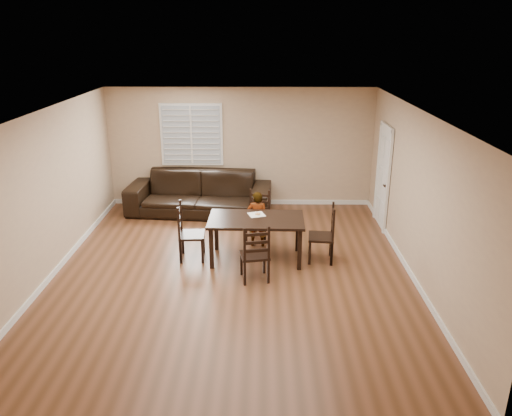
{
  "coord_description": "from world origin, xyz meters",
  "views": [
    {
      "loc": [
        0.5,
        -7.62,
        3.9
      ],
      "look_at": [
        0.39,
        0.42,
        1.0
      ],
      "focal_mm": 35.0,
      "sensor_mm": 36.0,
      "label": 1
    }
  ],
  "objects_px": {
    "chair_near": "(259,216)",
    "chair_far": "(256,257)",
    "child": "(257,219)",
    "donut": "(258,214)",
    "sofa": "(199,193)",
    "chair_right": "(328,236)",
    "chair_left": "(185,234)",
    "dining_table": "(256,223)"
  },
  "relations": [
    {
      "from": "chair_right",
      "to": "donut",
      "type": "distance_m",
      "value": 1.31
    },
    {
      "from": "chair_near",
      "to": "donut",
      "type": "xyz_separation_m",
      "value": [
        -0.02,
        -0.86,
        0.37
      ]
    },
    {
      "from": "chair_right",
      "to": "sofa",
      "type": "distance_m",
      "value": 3.53
    },
    {
      "from": "chair_right",
      "to": "child",
      "type": "bearing_deg",
      "value": -111.53
    },
    {
      "from": "dining_table",
      "to": "donut",
      "type": "xyz_separation_m",
      "value": [
        0.02,
        0.19,
        0.11
      ]
    },
    {
      "from": "chair_left",
      "to": "donut",
      "type": "relative_size",
      "value": 11.22
    },
    {
      "from": "chair_far",
      "to": "sofa",
      "type": "distance_m",
      "value": 3.52
    },
    {
      "from": "child",
      "to": "chair_right",
      "type": "bearing_deg",
      "value": 157.72
    },
    {
      "from": "chair_right",
      "to": "child",
      "type": "height_order",
      "value": "child"
    },
    {
      "from": "chair_near",
      "to": "chair_right",
      "type": "height_order",
      "value": "chair_right"
    },
    {
      "from": "dining_table",
      "to": "chair_right",
      "type": "distance_m",
      "value": 1.29
    },
    {
      "from": "chair_near",
      "to": "child",
      "type": "height_order",
      "value": "child"
    },
    {
      "from": "chair_left",
      "to": "sofa",
      "type": "distance_m",
      "value": 2.38
    },
    {
      "from": "chair_left",
      "to": "child",
      "type": "distance_m",
      "value": 1.41
    },
    {
      "from": "chair_far",
      "to": "child",
      "type": "xyz_separation_m",
      "value": [
        0.01,
        1.48,
        0.09
      ]
    },
    {
      "from": "chair_left",
      "to": "sofa",
      "type": "bearing_deg",
      "value": -2.78
    },
    {
      "from": "donut",
      "to": "chair_far",
      "type": "bearing_deg",
      "value": -90.95
    },
    {
      "from": "dining_table",
      "to": "chair_right",
      "type": "relative_size",
      "value": 1.62
    },
    {
      "from": "chair_near",
      "to": "donut",
      "type": "relative_size",
      "value": 10.22
    },
    {
      "from": "chair_far",
      "to": "sofa",
      "type": "relative_size",
      "value": 0.32
    },
    {
      "from": "dining_table",
      "to": "chair_near",
      "type": "distance_m",
      "value": 1.08
    },
    {
      "from": "chair_far",
      "to": "child",
      "type": "height_order",
      "value": "child"
    },
    {
      "from": "dining_table",
      "to": "chair_left",
      "type": "xyz_separation_m",
      "value": [
        -1.27,
        0.02,
        -0.22
      ]
    },
    {
      "from": "dining_table",
      "to": "chair_near",
      "type": "xyz_separation_m",
      "value": [
        0.04,
        1.05,
        -0.26
      ]
    },
    {
      "from": "chair_near",
      "to": "chair_far",
      "type": "relative_size",
      "value": 0.96
    },
    {
      "from": "child",
      "to": "sofa",
      "type": "bearing_deg",
      "value": -49.17
    },
    {
      "from": "chair_near",
      "to": "chair_far",
      "type": "height_order",
      "value": "chair_far"
    },
    {
      "from": "donut",
      "to": "dining_table",
      "type": "bearing_deg",
      "value": -97.51
    },
    {
      "from": "donut",
      "to": "chair_left",
      "type": "bearing_deg",
      "value": -172.48
    },
    {
      "from": "child",
      "to": "chair_far",
      "type": "bearing_deg",
      "value": 94.44
    },
    {
      "from": "chair_near",
      "to": "child",
      "type": "relative_size",
      "value": 0.89
    },
    {
      "from": "chair_left",
      "to": "chair_right",
      "type": "xyz_separation_m",
      "value": [
        2.54,
        -0.05,
        -0.0
      ]
    },
    {
      "from": "donut",
      "to": "child",
      "type": "bearing_deg",
      "value": 91.69
    },
    {
      "from": "chair_near",
      "to": "donut",
      "type": "distance_m",
      "value": 0.94
    },
    {
      "from": "chair_far",
      "to": "chair_right",
      "type": "distance_m",
      "value": 1.52
    },
    {
      "from": "chair_far",
      "to": "chair_left",
      "type": "distance_m",
      "value": 1.56
    },
    {
      "from": "child",
      "to": "donut",
      "type": "xyz_separation_m",
      "value": [
        0.01,
        -0.42,
        0.26
      ]
    },
    {
      "from": "dining_table",
      "to": "chair_far",
      "type": "distance_m",
      "value": 0.91
    },
    {
      "from": "child",
      "to": "donut",
      "type": "relative_size",
      "value": 11.52
    },
    {
      "from": "chair_near",
      "to": "sofa",
      "type": "distance_m",
      "value": 1.9
    },
    {
      "from": "dining_table",
      "to": "donut",
      "type": "distance_m",
      "value": 0.22
    },
    {
      "from": "chair_near",
      "to": "child",
      "type": "bearing_deg",
      "value": -81.29
    }
  ]
}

